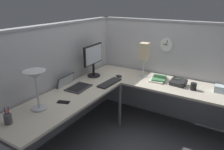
{
  "coord_description": "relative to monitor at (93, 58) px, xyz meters",
  "views": [
    {
      "loc": [
        -2.39,
        -1.25,
        1.89
      ],
      "look_at": [
        -0.08,
        0.15,
        0.91
      ],
      "focal_mm": 34.23,
      "sensor_mm": 36.0,
      "label": 1
    }
  ],
  "objects": [
    {
      "name": "pen_cup",
      "position": [
        -1.53,
        -0.08,
        -0.24
      ],
      "size": [
        0.08,
        0.08,
        0.18
      ],
      "color": "#4C4C51",
      "rests_on": "desk"
    },
    {
      "name": "computer_mouse",
      "position": [
        0.16,
        -0.36,
        -0.28
      ],
      "size": [
        0.06,
        0.1,
        0.03
      ],
      "primitive_type": "ellipsoid",
      "color": "#232326",
      "rests_on": "desk"
    },
    {
      "name": "cubicle_wall_back",
      "position": [
        -0.53,
        0.23,
        -0.23
      ],
      "size": [
        2.57,
        0.12,
        1.58
      ],
      "color": "#B2B2B7",
      "rests_on": "ground"
    },
    {
      "name": "ground_plane",
      "position": [
        -0.16,
        -0.64,
        -1.02
      ],
      "size": [
        6.8,
        6.8,
        0.0
      ],
      "primitive_type": "plane",
      "color": "#47474C"
    },
    {
      "name": "desk_lamp_paper",
      "position": [
        0.39,
        -0.67,
        0.09
      ],
      "size": [
        0.13,
        0.13,
        0.53
      ],
      "color": "#B7BABF",
      "rests_on": "desk"
    },
    {
      "name": "desk",
      "position": [
        -0.31,
        -0.69,
        -0.39
      ],
      "size": [
        2.35,
        2.15,
        0.73
      ],
      "color": "beige",
      "rests_on": "ground"
    },
    {
      "name": "office_phone",
      "position": [
        0.32,
        -1.24,
        -0.26
      ],
      "size": [
        0.21,
        0.23,
        0.11
      ],
      "color": "#232326",
      "rests_on": "desk"
    },
    {
      "name": "laptop",
      "position": [
        -0.5,
        -0.01,
        -0.27
      ],
      "size": [
        0.36,
        0.4,
        0.22
      ],
      "color": "#38383D",
      "rests_on": "desk"
    },
    {
      "name": "desk_lamp_dome",
      "position": [
        -1.18,
        -0.1,
        0.07
      ],
      "size": [
        0.24,
        0.24,
        0.44
      ],
      "color": "#B7BABF",
      "rests_on": "desk"
    },
    {
      "name": "cubicle_wall_right",
      "position": [
        0.71,
        -0.9,
        -0.23
      ],
      "size": [
        0.12,
        2.37,
        1.58
      ],
      "color": "#B2B2B7",
      "rests_on": "ground"
    },
    {
      "name": "wall_clock",
      "position": [
        0.65,
        -0.92,
        0.19
      ],
      "size": [
        0.04,
        0.22,
        0.22
      ],
      "color": "#B7BABF"
    },
    {
      "name": "book_stack",
      "position": [
        0.35,
        -0.94,
        -0.27
      ],
      "size": [
        0.31,
        0.24,
        0.04
      ],
      "color": "silver",
      "rests_on": "desk"
    },
    {
      "name": "cell_phone",
      "position": [
        -0.92,
        -0.23,
        -0.29
      ],
      "size": [
        0.11,
        0.16,
        0.01
      ],
      "primitive_type": "cube",
      "rotation": [
        0.0,
        0.0,
        0.36
      ],
      "color": "black",
      "rests_on": "desk"
    },
    {
      "name": "keyboard",
      "position": [
        -0.14,
        -0.38,
        -0.28
      ],
      "size": [
        0.44,
        0.16,
        0.02
      ],
      "primitive_type": "cube",
      "rotation": [
        0.0,
        0.0,
        -0.04
      ],
      "color": "#232326",
      "rests_on": "desk"
    },
    {
      "name": "coffee_mug",
      "position": [
        0.25,
        -1.45,
        -0.25
      ],
      "size": [
        0.08,
        0.08,
        0.1
      ],
      "primitive_type": "cylinder",
      "color": "black",
      "rests_on": "desk"
    },
    {
      "name": "tissue_box",
      "position": [
        0.36,
        -1.76,
        -0.25
      ],
      "size": [
        0.12,
        0.12,
        0.09
      ],
      "primitive_type": "cube",
      "color": "silver",
      "rests_on": "desk"
    },
    {
      "name": "monitor",
      "position": [
        0.0,
        0.0,
        0.0
      ],
      "size": [
        0.46,
        0.2,
        0.5
      ],
      "color": "black",
      "rests_on": "desk"
    }
  ]
}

